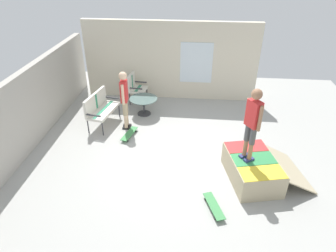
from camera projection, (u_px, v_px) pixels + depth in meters
The scene contains 11 objects.
ground_plane at pixel (176, 161), 7.81m from camera, with size 12.00×12.00×0.10m, color #A8A8A3.
back_wall_cinderblock at pixel (20, 117), 7.59m from camera, with size 9.00×0.20×2.06m.
house_facade at pixel (171, 61), 10.37m from camera, with size 0.23×6.00×2.71m.
skate_ramp at pixel (253, 169), 6.98m from camera, with size 1.86×2.07×0.59m.
patio_bench at pixel (100, 106), 9.02m from camera, with size 1.33×0.77×1.02m.
patio_chair_near_house at pixel (135, 86), 10.38m from camera, with size 0.68×0.61×1.02m.
patio_table at pixel (144, 103), 9.69m from camera, with size 0.90×0.90×0.57m.
person_watching at pixel (124, 96), 8.61m from camera, with size 0.48×0.26×1.79m.
person_skater at pixel (253, 120), 6.31m from camera, with size 0.42×0.35×1.72m.
skateboard_by_bench at pixel (129, 134), 8.68m from camera, with size 0.82×0.38×0.10m.
skateboard_spare at pixel (214, 206), 6.25m from camera, with size 0.82×0.46×0.10m.
Camera 1 is at (-6.22, -0.40, 4.74)m, focal length 31.92 mm.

